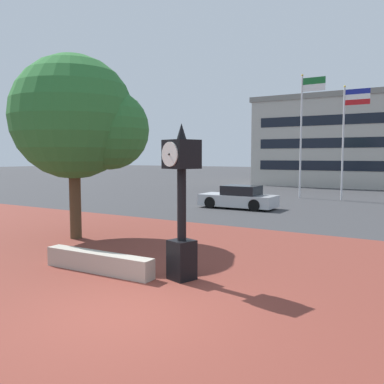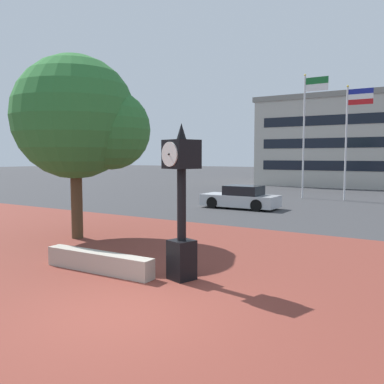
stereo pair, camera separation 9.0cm
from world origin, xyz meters
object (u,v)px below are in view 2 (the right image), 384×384
at_px(car_street_mid, 241,198).
at_px(flagpole_secondary, 350,132).
at_px(plaza_tree, 82,120).
at_px(civic_building, 372,141).
at_px(flagpole_primary, 306,126).
at_px(street_clock, 182,201).

height_order(car_street_mid, flagpole_secondary, flagpole_secondary).
bearing_deg(plaza_tree, flagpole_secondary, 73.60).
xyz_separation_m(plaza_tree, civic_building, (4.47, 33.25, 0.23)).
bearing_deg(car_street_mid, plaza_tree, 173.24).
bearing_deg(civic_building, flagpole_secondary, -86.81).
height_order(flagpole_primary, flagpole_secondary, flagpole_primary).
distance_m(car_street_mid, civic_building, 23.20).
bearing_deg(street_clock, flagpole_primary, 116.23).
relative_size(flagpole_secondary, civic_building, 0.36).
bearing_deg(plaza_tree, car_street_mid, 84.05).
xyz_separation_m(plaza_tree, car_street_mid, (1.11, 10.61, -3.57)).
distance_m(car_street_mid, flagpole_primary, 8.78).
xyz_separation_m(plaza_tree, flagpole_primary, (2.49, 18.06, 0.86)).
relative_size(street_clock, flagpole_secondary, 0.49).
relative_size(street_clock, civic_building, 0.18).
xyz_separation_m(street_clock, civic_building, (-1.16, 35.55, 2.51)).
bearing_deg(flagpole_secondary, civic_building, 93.19).
bearing_deg(street_clock, flagpole_secondary, 108.34).
relative_size(flagpole_primary, flagpole_secondary, 1.13).
xyz_separation_m(plaza_tree, flagpole_secondary, (5.32, 18.06, 0.36)).
height_order(car_street_mid, civic_building, civic_building).
bearing_deg(flagpole_secondary, car_street_mid, -119.46).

